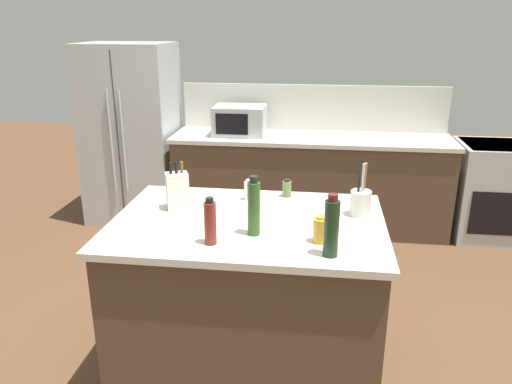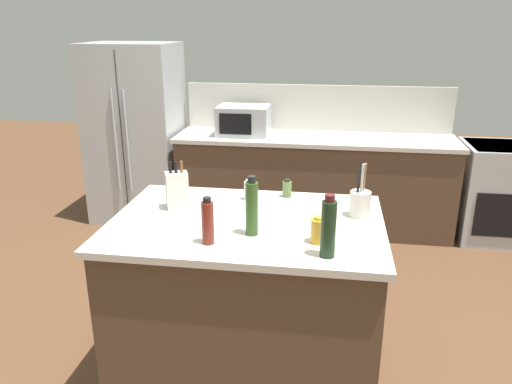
{
  "view_description": "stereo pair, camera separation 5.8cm",
  "coord_description": "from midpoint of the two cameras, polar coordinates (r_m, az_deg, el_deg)",
  "views": [
    {
      "loc": [
        0.39,
        -2.59,
        2.02
      ],
      "look_at": [
        0.0,
        0.35,
        0.99
      ],
      "focal_mm": 35.0,
      "sensor_mm": 36.0,
      "label": 1
    },
    {
      "loc": [
        0.45,
        -2.59,
        2.02
      ],
      "look_at": [
        0.0,
        0.35,
        0.99
      ],
      "focal_mm": 35.0,
      "sensor_mm": 36.0,
      "label": 2
    }
  ],
  "objects": [
    {
      "name": "ground_plane",
      "position": [
        3.31,
        -1.37,
        -18.48
      ],
      "size": [
        14.0,
        14.0,
        0.0
      ],
      "primitive_type": "plane",
      "color": "brown"
    },
    {
      "name": "back_counter_run",
      "position": [
        5.03,
        5.81,
        1.11
      ],
      "size": [
        2.72,
        0.66,
        0.94
      ],
      "color": "#4C3828",
      "rests_on": "ground_plane"
    },
    {
      "name": "wall_backsplash",
      "position": [
        5.18,
        6.2,
        9.56
      ],
      "size": [
        2.68,
        0.03,
        0.46
      ],
      "primitive_type": "cube",
      "color": "beige",
      "rests_on": "back_counter_run"
    },
    {
      "name": "kitchen_island",
      "position": [
        3.05,
        -1.44,
        -11.42
      ],
      "size": [
        1.54,
        1.07,
        0.94
      ],
      "color": "#4C3828",
      "rests_on": "ground_plane"
    },
    {
      "name": "refrigerator",
      "position": [
        5.34,
        -14.34,
        6.46
      ],
      "size": [
        0.89,
        0.75,
        1.81
      ],
      "color": "#ADB2B7",
      "rests_on": "ground_plane"
    },
    {
      "name": "range_oven",
      "position": [
        5.3,
        25.41,
        0.18
      ],
      "size": [
        0.76,
        0.65,
        0.92
      ],
      "color": "#ADB2B7",
      "rests_on": "ground_plane"
    },
    {
      "name": "microwave",
      "position": [
        4.95,
        -2.23,
        8.18
      ],
      "size": [
        0.5,
        0.39,
        0.28
      ],
      "color": "#ADB2B7",
      "rests_on": "back_counter_run"
    },
    {
      "name": "knife_block",
      "position": [
        3.02,
        -9.53,
        0.18
      ],
      "size": [
        0.16,
        0.14,
        0.29
      ],
      "rotation": [
        0.0,
        0.0,
        0.41
      ],
      "color": "beige",
      "rests_on": "kitchen_island"
    },
    {
      "name": "utensil_crock",
      "position": [
        2.93,
        11.31,
        -1.14
      ],
      "size": [
        0.12,
        0.12,
        0.32
      ],
      "color": "beige",
      "rests_on": "kitchen_island"
    },
    {
      "name": "vinegar_bottle",
      "position": [
        2.52,
        -5.92,
        -3.47
      ],
      "size": [
        0.06,
        0.06,
        0.25
      ],
      "color": "maroon",
      "rests_on": "kitchen_island"
    },
    {
      "name": "wine_bottle",
      "position": [
        2.39,
        7.93,
        -4.02
      ],
      "size": [
        0.07,
        0.07,
        0.31
      ],
      "color": "black",
      "rests_on": "kitchen_island"
    },
    {
      "name": "salt_shaker",
      "position": [
        3.14,
        -1.41,
        0.2
      ],
      "size": [
        0.05,
        0.05,
        0.13
      ],
      "color": "silver",
      "rests_on": "kitchen_island"
    },
    {
      "name": "olive_oil_bottle",
      "position": [
        2.6,
        -0.9,
        -1.78
      ],
      "size": [
        0.07,
        0.07,
        0.32
      ],
      "color": "#2D4C1E",
      "rests_on": "kitchen_island"
    },
    {
      "name": "honey_jar",
      "position": [
        2.56,
        6.79,
        -4.31
      ],
      "size": [
        0.08,
        0.08,
        0.14
      ],
      "color": "gold",
      "rests_on": "kitchen_island"
    },
    {
      "name": "spice_jar_oregano",
      "position": [
        3.2,
        3.02,
        0.41
      ],
      "size": [
        0.06,
        0.06,
        0.12
      ],
      "color": "#567038",
      "rests_on": "kitchen_island"
    }
  ]
}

